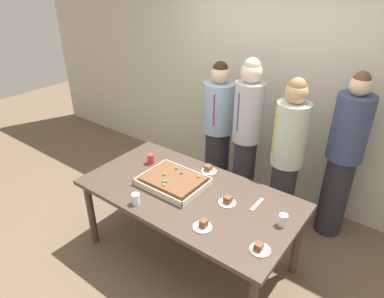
{
  "coord_description": "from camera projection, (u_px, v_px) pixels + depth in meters",
  "views": [
    {
      "loc": [
        1.55,
        -1.99,
        2.56
      ],
      "look_at": [
        -0.08,
        0.15,
        1.12
      ],
      "focal_mm": 32.05,
      "sensor_mm": 36.0,
      "label": 1
    }
  ],
  "objects": [
    {
      "name": "drink_cup_nearest",
      "position": [
        283.0,
        220.0,
        2.66
      ],
      "size": [
        0.07,
        0.07,
        0.1
      ],
      "primitive_type": "cylinder",
      "color": "white",
      "rests_on": "party_table"
    },
    {
      "name": "person_far_right_suit",
      "position": [
        287.0,
        157.0,
        3.39
      ],
      "size": [
        0.32,
        0.32,
        1.69
      ],
      "rotation": [
        0.0,
        0.0,
        -2.23
      ],
      "color": "#28282D",
      "rests_on": "ground_plane"
    },
    {
      "name": "drink_cup_middle",
      "position": [
        151.0,
        159.0,
        3.49
      ],
      "size": [
        0.07,
        0.07,
        0.1
      ],
      "primitive_type": "cylinder",
      "color": "red",
      "rests_on": "party_table"
    },
    {
      "name": "plated_slice_near_left",
      "position": [
        259.0,
        248.0,
        2.43
      ],
      "size": [
        0.15,
        0.15,
        0.07
      ],
      "color": "white",
      "rests_on": "party_table"
    },
    {
      "name": "plated_slice_near_right",
      "position": [
        227.0,
        201.0,
        2.91
      ],
      "size": [
        0.15,
        0.15,
        0.07
      ],
      "color": "white",
      "rests_on": "party_table"
    },
    {
      "name": "plated_slice_far_right",
      "position": [
        203.0,
        225.0,
        2.64
      ],
      "size": [
        0.15,
        0.15,
        0.07
      ],
      "color": "white",
      "rests_on": "party_table"
    },
    {
      "name": "person_striped_tie_right",
      "position": [
        343.0,
        157.0,
        3.34
      ],
      "size": [
        0.34,
        0.34,
        1.76
      ],
      "rotation": [
        0.0,
        0.0,
        -2.34
      ],
      "color": "#28282D",
      "rests_on": "ground_plane"
    },
    {
      "name": "party_table",
      "position": [
        189.0,
        199.0,
        3.11
      ],
      "size": [
        1.97,
        1.03,
        0.77
      ],
      "color": "#47382D",
      "rests_on": "ground_plane"
    },
    {
      "name": "person_serving_front",
      "position": [
        218.0,
        129.0,
        4.04
      ],
      "size": [
        0.37,
        0.37,
        1.66
      ],
      "rotation": [
        0.0,
        0.0,
        -1.36
      ],
      "color": "#28282D",
      "rests_on": "ground_plane"
    },
    {
      "name": "plated_slice_far_left",
      "position": [
        209.0,
        170.0,
        3.36
      ],
      "size": [
        0.15,
        0.15,
        0.07
      ],
      "color": "white",
      "rests_on": "party_table"
    },
    {
      "name": "sheet_cake",
      "position": [
        173.0,
        181.0,
        3.16
      ],
      "size": [
        0.59,
        0.46,
        0.1
      ],
      "color": "beige",
      "rests_on": "party_table"
    },
    {
      "name": "cake_server_utensil",
      "position": [
        257.0,
        204.0,
        2.9
      ],
      "size": [
        0.03,
        0.2,
        0.01
      ],
      "primitive_type": "cube",
      "color": "silver",
      "rests_on": "party_table"
    },
    {
      "name": "drink_cup_far_end",
      "position": [
        136.0,
        199.0,
        2.89
      ],
      "size": [
        0.07,
        0.07,
        0.1
      ],
      "primitive_type": "cylinder",
      "color": "white",
      "rests_on": "party_table"
    },
    {
      "name": "interior_back_panel",
      "position": [
        275.0,
        73.0,
        3.85
      ],
      "size": [
        8.0,
        0.12,
        3.0
      ],
      "primitive_type": "cube",
      "color": "beige",
      "rests_on": "ground_plane"
    },
    {
      "name": "person_green_shirt_behind",
      "position": [
        246.0,
        136.0,
        3.65
      ],
      "size": [
        0.3,
        0.3,
        1.79
      ],
      "rotation": [
        0.0,
        0.0,
        -1.79
      ],
      "color": "#28282D",
      "rests_on": "ground_plane"
    },
    {
      "name": "ground_plane",
      "position": [
        189.0,
        255.0,
        3.43
      ],
      "size": [
        12.0,
        12.0,
        0.0
      ],
      "primitive_type": "plane",
      "color": "brown"
    }
  ]
}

